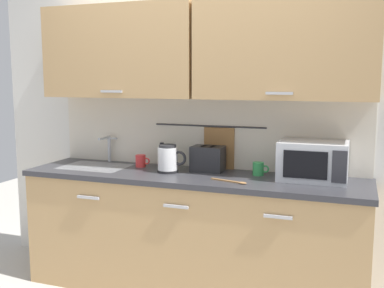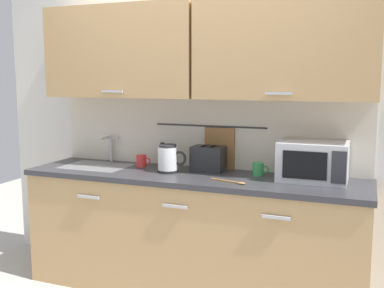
% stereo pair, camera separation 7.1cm
% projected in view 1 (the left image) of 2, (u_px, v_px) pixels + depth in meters
% --- Properties ---
extents(counter_unit, '(2.53, 0.64, 0.90)m').
position_uv_depth(counter_unit, '(190.00, 232.00, 3.43)').
color(counter_unit, tan).
rests_on(counter_unit, ground).
extents(back_wall_assembly, '(3.70, 0.41, 2.50)m').
position_uv_depth(back_wall_assembly, '(202.00, 88.00, 3.49)').
color(back_wall_assembly, silver).
rests_on(back_wall_assembly, ground).
extents(sink_faucet, '(0.09, 0.17, 0.22)m').
position_uv_depth(sink_faucet, '(108.00, 145.00, 3.83)').
color(sink_faucet, '#B2B5BA').
rests_on(sink_faucet, counter_unit).
extents(microwave, '(0.46, 0.35, 0.27)m').
position_uv_depth(microwave, '(313.00, 161.00, 3.15)').
color(microwave, silver).
rests_on(microwave, counter_unit).
extents(electric_kettle, '(0.23, 0.16, 0.21)m').
position_uv_depth(electric_kettle, '(168.00, 159.00, 3.42)').
color(electric_kettle, black).
rests_on(electric_kettle, counter_unit).
extents(dish_soap_bottle, '(0.06, 0.06, 0.20)m').
position_uv_depth(dish_soap_bottle, '(162.00, 156.00, 3.62)').
color(dish_soap_bottle, green).
rests_on(dish_soap_bottle, counter_unit).
extents(mug_near_sink, '(0.12, 0.08, 0.09)m').
position_uv_depth(mug_near_sink, '(141.00, 161.00, 3.64)').
color(mug_near_sink, red).
rests_on(mug_near_sink, counter_unit).
extents(toaster, '(0.26, 0.17, 0.19)m').
position_uv_depth(toaster, '(208.00, 159.00, 3.47)').
color(toaster, '#232326').
rests_on(toaster, counter_unit).
extents(mug_by_kettle, '(0.12, 0.08, 0.09)m').
position_uv_depth(mug_by_kettle, '(259.00, 169.00, 3.32)').
color(mug_by_kettle, green).
rests_on(mug_by_kettle, counter_unit).
extents(wooden_spoon, '(0.27, 0.10, 0.01)m').
position_uv_depth(wooden_spoon, '(233.00, 182.00, 3.10)').
color(wooden_spoon, '#9E7042').
rests_on(wooden_spoon, counter_unit).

